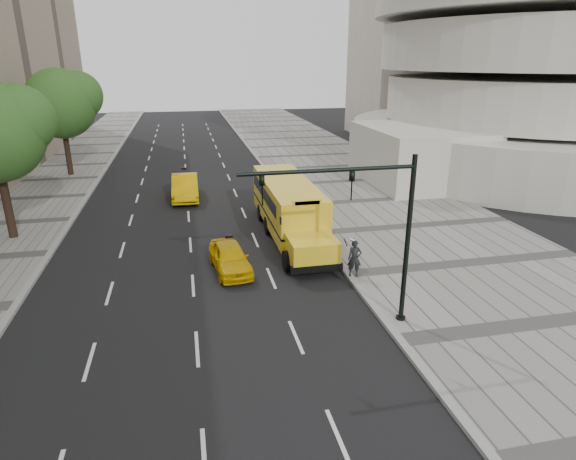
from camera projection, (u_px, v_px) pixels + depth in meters
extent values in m
plane|color=black|center=(209.00, 243.00, 25.96)|extent=(140.00, 140.00, 0.00)
cube|color=gray|center=(415.00, 227.00, 28.31)|extent=(12.00, 140.00, 0.15)
cube|color=gray|center=(316.00, 234.00, 27.13)|extent=(0.30, 140.00, 0.15)
cube|color=gray|center=(50.00, 254.00, 24.36)|extent=(0.30, 140.00, 0.15)
cylinder|color=silver|center=(529.00, 144.00, 44.11)|extent=(32.00, 32.00, 4.00)
cylinder|color=silver|center=(537.00, 98.00, 42.73)|extent=(26.00, 26.00, 3.60)
cylinder|color=silver|center=(545.00, 47.00, 41.31)|extent=(27.60, 27.60, 3.60)
cube|color=silver|center=(418.00, 156.00, 37.79)|extent=(8.00, 10.00, 4.40)
cylinder|color=black|center=(5.00, 194.00, 25.68)|extent=(0.44, 0.44, 5.18)
sphere|color=#264F1A|center=(19.00, 120.00, 24.91)|extent=(3.60, 3.60, 3.60)
cylinder|color=black|center=(67.00, 145.00, 39.84)|extent=(0.44, 0.44, 5.30)
sphere|color=#264F1A|center=(60.00, 104.00, 38.72)|extent=(5.56, 5.56, 5.56)
sphere|color=#264F1A|center=(78.00, 95.00, 39.07)|extent=(3.89, 3.89, 3.89)
sphere|color=#264F1A|center=(45.00, 110.00, 38.27)|extent=(3.61, 3.61, 3.61)
cube|color=yellow|center=(287.00, 203.00, 27.02)|extent=(2.50, 9.00, 2.45)
cube|color=yellow|center=(312.00, 250.00, 22.19)|extent=(2.20, 2.00, 1.10)
cube|color=black|center=(317.00, 268.00, 21.56)|extent=(2.38, 0.25, 0.35)
cube|color=black|center=(287.00, 211.00, 27.20)|extent=(2.52, 9.00, 0.12)
cube|color=black|center=(307.00, 219.00, 22.77)|extent=(2.05, 0.10, 0.90)
cube|color=black|center=(285.00, 192.00, 27.32)|extent=(2.52, 7.50, 0.70)
cube|color=yellow|center=(307.00, 203.00, 22.49)|extent=(1.40, 0.12, 0.28)
ellipsoid|color=silver|center=(354.00, 242.00, 20.93)|extent=(0.32, 0.32, 0.14)
cylinder|color=black|center=(347.00, 244.00, 21.15)|extent=(0.36, 0.47, 0.58)
cylinder|color=black|center=(287.00, 261.00, 22.44)|extent=(0.30, 1.00, 1.00)
cylinder|color=black|center=(333.00, 257.00, 22.89)|extent=(0.30, 1.00, 1.00)
cylinder|color=black|center=(268.00, 225.00, 27.23)|extent=(0.30, 1.00, 1.00)
cylinder|color=black|center=(307.00, 223.00, 27.67)|extent=(0.30, 1.00, 1.00)
cylinder|color=black|center=(261.00, 212.00, 29.53)|extent=(0.30, 1.00, 1.00)
cylinder|color=black|center=(297.00, 210.00, 29.97)|extent=(0.30, 1.00, 1.00)
imported|color=#DAA702|center=(230.00, 257.00, 22.42)|extent=(1.98, 4.04, 1.33)
imported|color=#DAA702|center=(185.00, 187.00, 33.93)|extent=(1.84, 5.11, 1.68)
imported|color=black|center=(355.00, 258.00, 21.46)|extent=(0.69, 0.53, 1.69)
cylinder|color=black|center=(407.00, 244.00, 17.14)|extent=(0.18, 0.18, 6.40)
cylinder|color=black|center=(400.00, 319.00, 18.17)|extent=(0.36, 0.36, 0.25)
cylinder|color=black|center=(329.00, 170.00, 15.60)|extent=(6.00, 0.14, 0.14)
imported|color=black|center=(351.00, 185.00, 15.94)|extent=(0.16, 0.20, 1.00)
imported|color=black|center=(262.00, 190.00, 15.35)|extent=(0.16, 0.20, 1.00)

